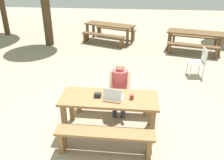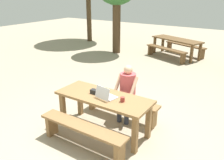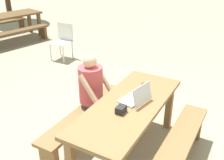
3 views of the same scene
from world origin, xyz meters
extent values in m
plane|color=tan|center=(0.00, 0.00, 0.00)|extent=(30.00, 30.00, 0.00)
cube|color=olive|center=(0.00, 0.00, 0.74)|extent=(1.87, 0.74, 0.05)
cube|color=olive|center=(-0.84, -0.27, 0.36)|extent=(0.09, 0.09, 0.72)
cube|color=olive|center=(0.84, -0.27, 0.36)|extent=(0.09, 0.09, 0.72)
cube|color=olive|center=(-0.84, 0.27, 0.36)|extent=(0.09, 0.09, 0.72)
cube|color=olive|center=(0.84, 0.27, 0.36)|extent=(0.09, 0.09, 0.72)
cube|color=olive|center=(0.00, -0.66, 0.44)|extent=(1.74, 0.30, 0.05)
cube|color=olive|center=(-0.77, -0.66, 0.21)|extent=(0.08, 0.24, 0.42)
cube|color=olive|center=(0.77, -0.66, 0.21)|extent=(0.08, 0.24, 0.42)
cube|color=olive|center=(0.00, 0.66, 0.44)|extent=(1.74, 0.30, 0.05)
cube|color=olive|center=(-0.77, 0.66, 0.21)|extent=(0.08, 0.24, 0.42)
cube|color=olive|center=(0.77, 0.66, 0.21)|extent=(0.08, 0.24, 0.42)
cube|color=silver|center=(0.10, 0.00, 0.78)|extent=(0.38, 0.29, 0.02)
cube|color=silver|center=(0.08, -0.14, 0.90)|extent=(0.34, 0.13, 0.22)
cube|color=black|center=(0.08, -0.14, 0.90)|extent=(0.32, 0.11, 0.20)
cube|color=black|center=(-0.22, -0.01, 0.81)|extent=(0.13, 0.09, 0.08)
cylinder|color=#99332D|center=(0.43, -0.02, 0.81)|extent=(0.08, 0.08, 0.09)
cylinder|color=#333847|center=(0.07, 0.48, 0.23)|extent=(0.10, 0.10, 0.46)
cylinder|color=#333847|center=(0.25, 0.48, 0.23)|extent=(0.10, 0.10, 0.46)
cube|color=#333847|center=(0.16, 0.57, 0.50)|extent=(0.28, 0.28, 0.12)
cylinder|color=#C64C51|center=(0.16, 0.66, 0.80)|extent=(0.33, 0.33, 0.52)
cylinder|color=#DBAD89|center=(-0.03, 0.56, 0.82)|extent=(0.07, 0.32, 0.41)
cylinder|color=#DBAD89|center=(0.34, 0.56, 0.82)|extent=(0.07, 0.32, 0.41)
sphere|color=#DBAD89|center=(0.16, 0.66, 1.14)|extent=(0.19, 0.19, 0.19)
cube|color=white|center=(2.30, 2.96, 0.42)|extent=(0.46, 0.46, 0.02)
cube|color=white|center=(2.51, 2.97, 0.64)|extent=(0.04, 0.44, 0.43)
cylinder|color=white|center=(2.10, 3.14, 0.20)|extent=(0.04, 0.04, 0.41)
cylinder|color=white|center=(2.12, 2.76, 0.20)|extent=(0.04, 0.04, 0.41)
cylinder|color=white|center=(2.48, 3.16, 0.20)|extent=(0.04, 0.04, 0.41)
cylinder|color=white|center=(2.50, 2.78, 0.20)|extent=(0.04, 0.04, 0.41)
cube|color=brown|center=(-0.71, 6.27, 0.74)|extent=(2.27, 1.45, 0.05)
cube|color=brown|center=(-1.72, 6.38, 0.36)|extent=(0.12, 0.12, 0.71)
cube|color=brown|center=(0.11, 5.67, 0.36)|extent=(0.12, 0.12, 0.71)
cube|color=brown|center=(-1.53, 6.86, 0.36)|extent=(0.12, 0.12, 0.71)
cube|color=brown|center=(0.30, 6.15, 0.36)|extent=(0.12, 0.12, 0.71)
cube|color=brown|center=(-0.93, 5.70, 0.43)|extent=(1.92, 0.98, 0.05)
cube|color=brown|center=(-1.74, 6.02, 0.20)|extent=(0.16, 0.25, 0.41)
cube|color=brown|center=(-0.12, 5.39, 0.20)|extent=(0.16, 0.25, 0.41)
cube|color=brown|center=(-0.49, 6.83, 0.43)|extent=(1.92, 0.98, 0.05)
cube|color=brown|center=(-1.30, 7.14, 0.20)|extent=(0.16, 0.25, 0.41)
cube|color=brown|center=(0.32, 6.51, 0.20)|extent=(0.16, 0.25, 0.41)
cube|color=brown|center=(2.72, 5.34, 0.73)|extent=(2.19, 1.24, 0.05)
cube|color=brown|center=(1.75, 5.29, 0.35)|extent=(0.11, 0.11, 0.70)
cube|color=brown|center=(3.56, 4.84, 0.35)|extent=(0.11, 0.11, 0.70)
cube|color=brown|center=(1.89, 5.84, 0.35)|extent=(0.11, 0.11, 0.70)
cube|color=brown|center=(3.70, 5.40, 0.35)|extent=(0.11, 0.11, 0.70)
cube|color=brown|center=(2.57, 4.72, 0.40)|extent=(1.87, 0.74, 0.05)
cube|color=brown|center=(1.76, 4.92, 0.19)|extent=(0.14, 0.25, 0.38)
cube|color=brown|center=(3.37, 4.52, 0.19)|extent=(0.14, 0.25, 0.38)
cube|color=brown|center=(2.88, 5.97, 0.40)|extent=(1.87, 0.74, 0.05)
cube|color=brown|center=(2.07, 6.17, 0.19)|extent=(0.14, 0.25, 0.38)
cube|color=brown|center=(3.68, 5.77, 0.19)|extent=(0.14, 0.25, 0.38)
cylinder|color=#4C3823|center=(-5.81, 6.89, 1.47)|extent=(0.25, 0.25, 2.95)
cylinder|color=#4C3823|center=(-3.18, 5.51, 1.22)|extent=(0.35, 0.35, 2.44)
camera|label=1|loc=(0.46, -3.87, 3.04)|focal=37.73mm
camera|label=2|loc=(2.37, -3.32, 2.65)|focal=37.79mm
camera|label=3|loc=(-2.53, -1.19, 2.46)|focal=42.87mm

